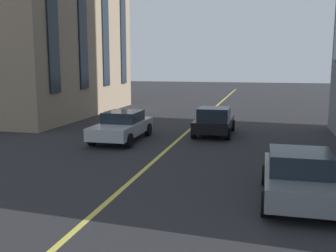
% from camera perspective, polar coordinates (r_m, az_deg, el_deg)
% --- Properties ---
extents(lane_centre_line, '(80.00, 0.16, 0.01)m').
position_cam_1_polar(lane_centre_line, '(17.00, 0.10, -3.21)').
color(lane_centre_line, '#D8C64C').
rests_on(lane_centre_line, ground_plane).
extents(car_grey_near, '(3.90, 1.89, 1.40)m').
position_cam_1_polar(car_grey_near, '(10.95, 18.48, -6.92)').
color(car_grey_near, slate).
rests_on(car_grey_near, ground_plane).
extents(car_silver_trailing, '(4.40, 1.95, 1.37)m').
position_cam_1_polar(car_silver_trailing, '(18.71, -6.68, 0.05)').
color(car_silver_trailing, '#B7BABF').
rests_on(car_silver_trailing, ground_plane).
extents(car_black_parked_b, '(3.90, 1.89, 1.40)m').
position_cam_1_polar(car_black_parked_b, '(20.23, 6.73, 0.72)').
color(car_black_parked_b, black).
rests_on(car_black_parked_b, ground_plane).
extents(building_left_near, '(14.77, 10.28, 14.19)m').
position_cam_1_polar(building_left_near, '(30.50, -19.79, 15.12)').
color(building_left_near, gray).
rests_on(building_left_near, ground_plane).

